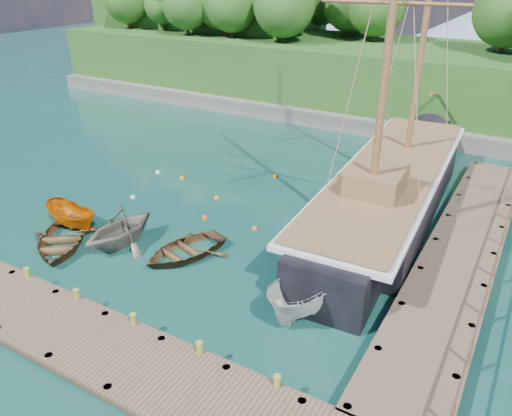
# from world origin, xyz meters

# --- Properties ---
(ground) EXTENTS (160.00, 160.00, 0.00)m
(ground) POSITION_xyz_m (0.00, 0.00, 0.00)
(ground) COLOR #113B36
(ground) RESTS_ON ground
(dock_near) EXTENTS (20.00, 3.20, 1.10)m
(dock_near) POSITION_xyz_m (2.00, -6.50, 0.43)
(dock_near) COLOR #4A382A
(dock_near) RESTS_ON ground
(dock_east) EXTENTS (3.20, 24.00, 1.10)m
(dock_east) POSITION_xyz_m (11.50, 7.00, 0.43)
(dock_east) COLOR #4A382A
(dock_east) RESTS_ON ground
(bollard_0) EXTENTS (0.26, 0.26, 0.45)m
(bollard_0) POSITION_xyz_m (-4.00, -5.10, 0.00)
(bollard_0) COLOR olive
(bollard_0) RESTS_ON ground
(bollard_1) EXTENTS (0.26, 0.26, 0.45)m
(bollard_1) POSITION_xyz_m (-1.00, -5.10, 0.00)
(bollard_1) COLOR olive
(bollard_1) RESTS_ON ground
(bollard_2) EXTENTS (0.26, 0.26, 0.45)m
(bollard_2) POSITION_xyz_m (2.00, -5.10, 0.00)
(bollard_2) COLOR olive
(bollard_2) RESTS_ON ground
(bollard_3) EXTENTS (0.26, 0.26, 0.45)m
(bollard_3) POSITION_xyz_m (5.00, -5.10, 0.00)
(bollard_3) COLOR olive
(bollard_3) RESTS_ON ground
(bollard_4) EXTENTS (0.26, 0.26, 0.45)m
(bollard_4) POSITION_xyz_m (8.00, -5.10, 0.00)
(bollard_4) COLOR olive
(bollard_4) RESTS_ON ground
(rowboat_0) EXTENTS (5.33, 5.54, 0.94)m
(rowboat_0) POSITION_xyz_m (-5.71, -2.05, 0.00)
(rowboat_0) COLOR brown
(rowboat_0) RESTS_ON ground
(rowboat_1) EXTENTS (3.80, 4.30, 2.11)m
(rowboat_1) POSITION_xyz_m (-3.32, -0.34, 0.00)
(rowboat_1) COLOR #6B6557
(rowboat_1) RESTS_ON ground
(rowboat_2) EXTENTS (4.15, 4.94, 0.88)m
(rowboat_2) POSITION_xyz_m (0.05, 0.40, 0.00)
(rowboat_2) COLOR #4E371E
(rowboat_2) RESTS_ON ground
(motorboat_orange) EXTENTS (3.92, 1.93, 1.45)m
(motorboat_orange) POSITION_xyz_m (-6.77, -0.31, 0.00)
(motorboat_orange) COLOR #C45901
(motorboat_orange) RESTS_ON ground
(cabin_boat_white) EXTENTS (2.85, 5.40, 1.98)m
(cabin_boat_white) POSITION_xyz_m (7.00, -0.22, 0.00)
(cabin_boat_white) COLOR silver
(cabin_boat_white) RESTS_ON ground
(schooner) EXTENTS (6.06, 27.66, 20.29)m
(schooner) POSITION_xyz_m (6.97, 9.71, 1.12)
(schooner) COLOR black
(schooner) RESTS_ON ground
(mooring_buoy_0) EXTENTS (0.31, 0.31, 0.31)m
(mooring_buoy_0) POSITION_xyz_m (-6.60, 3.99, 0.00)
(mooring_buoy_0) COLOR silver
(mooring_buoy_0) RESTS_ON ground
(mooring_buoy_1) EXTENTS (0.34, 0.34, 0.34)m
(mooring_buoy_1) POSITION_xyz_m (-2.25, 6.43, 0.00)
(mooring_buoy_1) COLOR orange
(mooring_buoy_1) RESTS_ON ground
(mooring_buoy_2) EXTENTS (0.33, 0.33, 0.33)m
(mooring_buoy_2) POSITION_xyz_m (-1.36, 4.03, 0.00)
(mooring_buoy_2) COLOR #F5500E
(mooring_buoy_2) RESTS_ON ground
(mooring_buoy_3) EXTENTS (0.30, 0.30, 0.30)m
(mooring_buoy_3) POSITION_xyz_m (3.73, 7.88, 0.00)
(mooring_buoy_3) COLOR white
(mooring_buoy_3) RESTS_ON ground
(mooring_buoy_4) EXTENTS (0.34, 0.34, 0.34)m
(mooring_buoy_4) POSITION_xyz_m (-5.86, 7.76, 0.00)
(mooring_buoy_4) COLOR orange
(mooring_buoy_4) RESTS_ON ground
(mooring_buoy_5) EXTENTS (0.34, 0.34, 0.34)m
(mooring_buoy_5) POSITION_xyz_m (-0.82, 11.09, 0.00)
(mooring_buoy_5) COLOR #D25303
(mooring_buoy_5) RESTS_ON ground
(mooring_buoy_6) EXTENTS (0.35, 0.35, 0.35)m
(mooring_buoy_6) POSITION_xyz_m (-7.87, 7.73, 0.00)
(mooring_buoy_6) COLOR silver
(mooring_buoy_6) RESTS_ON ground
(mooring_buoy_7) EXTENTS (0.32, 0.32, 0.32)m
(mooring_buoy_7) POSITION_xyz_m (1.61, 4.33, 0.00)
(mooring_buoy_7) COLOR #CE611B
(mooring_buoy_7) RESTS_ON ground
(headland) EXTENTS (51.00, 19.31, 12.90)m
(headland) POSITION_xyz_m (-12.88, 31.36, 5.54)
(headland) COLOR #474744
(headland) RESTS_ON ground
(distant_ridge) EXTENTS (117.00, 40.00, 10.00)m
(distant_ridge) POSITION_xyz_m (4.30, 70.00, 4.35)
(distant_ridge) COLOR #728CA5
(distant_ridge) RESTS_ON ground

